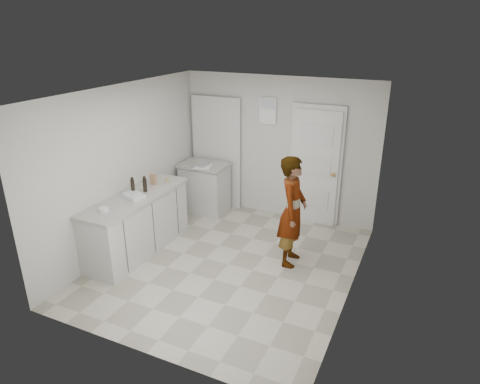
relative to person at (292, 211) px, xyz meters
The scene contains 12 objects.
ground 1.23m from the person, 149.44° to the right, with size 4.00×4.00×0.00m, color gray.
room_shell 1.78m from the person, 123.07° to the left, with size 4.00×4.00×4.00m.
main_counter 2.37m from the person, 163.42° to the right, with size 0.64×1.96×0.93m.
side_counter 2.34m from the person, 152.08° to the left, with size 0.84×0.61×0.93m.
person is the anchor object (origin of this frame).
cake_mix_box 2.27m from the person, behind, with size 0.10×0.05×0.17m, color olive.
spice_jar 2.10m from the person, behind, with size 0.05×0.05×0.08m, color tan.
oil_cruet_a 2.25m from the person, 167.74° to the right, with size 0.06×0.06×0.25m.
oil_cruet_b 2.39m from the person, 164.95° to the right, with size 0.06×0.06×0.27m.
baking_dish 2.32m from the person, 161.53° to the right, with size 0.36×0.31×0.05m.
egg_bowl 2.61m from the person, 150.05° to the right, with size 0.13×0.13×0.05m.
papers 2.20m from the person, 154.60° to the left, with size 0.28×0.36×0.01m, color white.
Camera 1 is at (2.44, -4.87, 3.33)m, focal length 32.00 mm.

